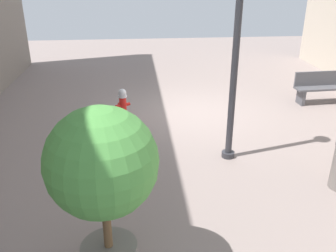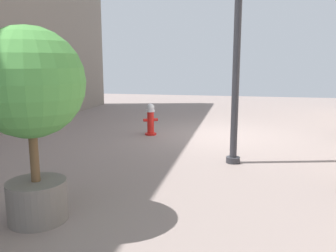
% 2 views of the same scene
% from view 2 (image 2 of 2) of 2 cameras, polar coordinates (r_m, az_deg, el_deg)
% --- Properties ---
extents(ground_plane, '(23.40, 23.40, 0.00)m').
position_cam_2_polar(ground_plane, '(9.76, 8.50, -1.54)').
color(ground_plane, gray).
extents(fire_hydrant, '(0.40, 0.38, 0.88)m').
position_cam_2_polar(fire_hydrant, '(9.68, -2.90, 1.12)').
color(fire_hydrant, red).
rests_on(fire_hydrant, ground_plane).
extents(planter_tree, '(1.35, 1.35, 2.44)m').
position_cam_2_polar(planter_tree, '(4.52, -21.79, 4.63)').
color(planter_tree, slate).
rests_on(planter_tree, ground_plane).
extents(street_lamp, '(0.36, 0.36, 4.62)m').
position_cam_2_polar(street_lamp, '(6.95, 11.44, 16.99)').
color(street_lamp, '#2D2D33').
rests_on(street_lamp, ground_plane).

